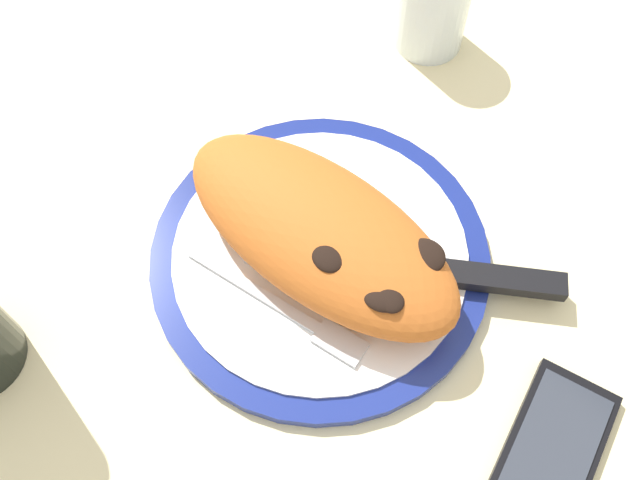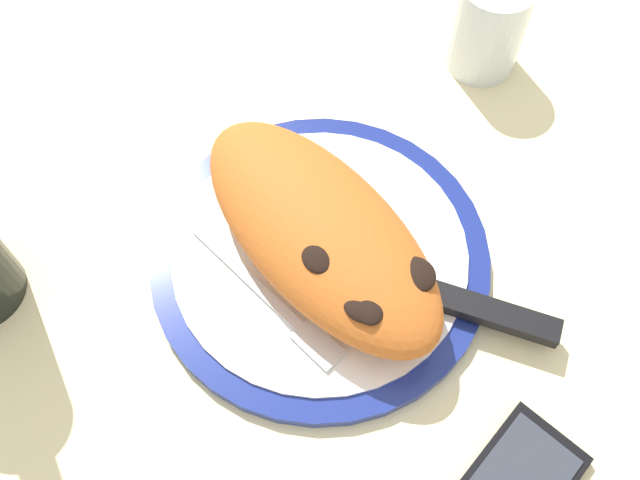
{
  "view_description": "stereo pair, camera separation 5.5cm",
  "coord_description": "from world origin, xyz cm",
  "px_view_note": "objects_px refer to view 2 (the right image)",
  "views": [
    {
      "loc": [
        19.2,
        -18.3,
        52.09
      ],
      "look_at": [
        0.0,
        0.0,
        3.51
      ],
      "focal_mm": 39.73,
      "sensor_mm": 36.0,
      "label": 1
    },
    {
      "loc": [
        22.58,
        -13.92,
        52.09
      ],
      "look_at": [
        0.0,
        0.0,
        3.51
      ],
      "focal_mm": 39.73,
      "sensor_mm": 36.0,
      "label": 2
    }
  ],
  "objects_px": {
    "calzone": "(320,236)",
    "water_glass": "(487,31)",
    "fork": "(277,305)",
    "plate": "(320,256)",
    "knife": "(447,300)"
  },
  "relations": [
    {
      "from": "calzone",
      "to": "water_glass",
      "type": "distance_m",
      "value": 0.27
    },
    {
      "from": "calzone",
      "to": "fork",
      "type": "height_order",
      "value": "calzone"
    },
    {
      "from": "calzone",
      "to": "water_glass",
      "type": "relative_size",
      "value": 2.79
    },
    {
      "from": "plate",
      "to": "fork",
      "type": "distance_m",
      "value": 0.06
    },
    {
      "from": "calzone",
      "to": "knife",
      "type": "relative_size",
      "value": 1.26
    },
    {
      "from": "water_glass",
      "to": "knife",
      "type": "bearing_deg",
      "value": -43.83
    },
    {
      "from": "calzone",
      "to": "water_glass",
      "type": "height_order",
      "value": "water_glass"
    },
    {
      "from": "knife",
      "to": "calzone",
      "type": "bearing_deg",
      "value": -144.03
    },
    {
      "from": "plate",
      "to": "calzone",
      "type": "bearing_deg",
      "value": -29.14
    },
    {
      "from": "calzone",
      "to": "fork",
      "type": "bearing_deg",
      "value": -68.73
    },
    {
      "from": "fork",
      "to": "knife",
      "type": "height_order",
      "value": "knife"
    },
    {
      "from": "plate",
      "to": "water_glass",
      "type": "distance_m",
      "value": 0.27
    },
    {
      "from": "plate",
      "to": "water_glass",
      "type": "height_order",
      "value": "water_glass"
    },
    {
      "from": "water_glass",
      "to": "fork",
      "type": "bearing_deg",
      "value": -66.99
    },
    {
      "from": "knife",
      "to": "water_glass",
      "type": "xyz_separation_m",
      "value": [
        -0.19,
        0.19,
        0.02
      ]
    }
  ]
}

